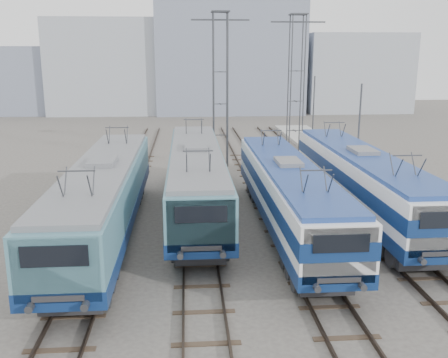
% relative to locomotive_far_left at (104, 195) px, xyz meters
% --- Properties ---
extents(ground, '(160.00, 160.00, 0.00)m').
position_rel_locomotive_far_left_xyz_m(ground, '(6.75, -5.40, -2.31)').
color(ground, '#514C47').
extents(platform, '(4.00, 70.00, 0.30)m').
position_rel_locomotive_far_left_xyz_m(platform, '(16.95, 2.60, -2.16)').
color(platform, '#9E9E99').
rests_on(platform, ground).
extents(locomotive_far_left, '(2.94, 18.55, 3.49)m').
position_rel_locomotive_far_left_xyz_m(locomotive_far_left, '(0.00, 0.00, 0.00)').
color(locomotive_far_left, navy).
rests_on(locomotive_far_left, ground).
extents(locomotive_center_left, '(2.91, 18.40, 3.46)m').
position_rel_locomotive_far_left_xyz_m(locomotive_center_left, '(4.50, 3.69, -0.02)').
color(locomotive_center_left, navy).
rests_on(locomotive_center_left, ground).
extents(locomotive_center_right, '(2.77, 17.49, 3.29)m').
position_rel_locomotive_far_left_xyz_m(locomotive_center_right, '(9.00, 0.29, -0.07)').
color(locomotive_center_right, navy).
rests_on(locomotive_center_right, ground).
extents(locomotive_far_right, '(2.85, 18.03, 3.39)m').
position_rel_locomotive_far_left_xyz_m(locomotive_far_right, '(13.50, 2.39, -0.00)').
color(locomotive_far_right, navy).
rests_on(locomotive_far_right, ground).
extents(catenary_tower_west, '(4.50, 1.20, 12.00)m').
position_rel_locomotive_far_left_xyz_m(catenary_tower_west, '(6.75, 16.60, 4.34)').
color(catenary_tower_west, '#3F4247').
rests_on(catenary_tower_west, ground).
extents(catenary_tower_east, '(4.50, 1.20, 12.00)m').
position_rel_locomotive_far_left_xyz_m(catenary_tower_east, '(13.25, 18.60, 4.34)').
color(catenary_tower_east, '#3F4247').
rests_on(catenary_tower_east, ground).
extents(mast_mid, '(0.12, 0.12, 7.00)m').
position_rel_locomotive_far_left_xyz_m(mast_mid, '(15.35, 8.60, 1.19)').
color(mast_mid, '#3F4247').
rests_on(mast_mid, ground).
extents(mast_rear, '(0.12, 0.12, 7.00)m').
position_rel_locomotive_far_left_xyz_m(mast_rear, '(15.35, 20.60, 1.19)').
color(mast_rear, '#3F4247').
rests_on(mast_rear, ground).
extents(building_west, '(18.00, 12.00, 14.00)m').
position_rel_locomotive_far_left_xyz_m(building_west, '(-7.25, 56.60, 4.69)').
color(building_west, '#A2A9B3').
rests_on(building_west, ground).
extents(building_center, '(22.00, 14.00, 18.00)m').
position_rel_locomotive_far_left_xyz_m(building_center, '(10.75, 56.60, 6.69)').
color(building_center, gray).
rests_on(building_center, ground).
extents(building_east, '(16.00, 12.00, 12.00)m').
position_rel_locomotive_far_left_xyz_m(building_east, '(30.75, 56.60, 3.69)').
color(building_east, '#A2A9B3').
rests_on(building_east, ground).
extents(building_far_west, '(14.00, 10.00, 10.00)m').
position_rel_locomotive_far_left_xyz_m(building_far_west, '(-23.25, 56.60, 2.69)').
color(building_far_west, gray).
rests_on(building_far_west, ground).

